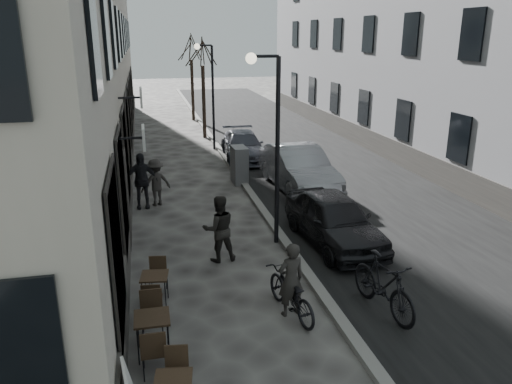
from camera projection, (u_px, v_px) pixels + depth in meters
name	position (u px, v px, depth m)	size (l,w,h in m)	color
ground	(369.00, 382.00, 8.29)	(120.00, 120.00, 0.00)	#33312F
road	(300.00, 154.00, 23.97)	(7.30, 60.00, 0.00)	black
kerb	(225.00, 157.00, 23.18)	(0.25, 60.00, 0.12)	slate
streetlamp_near	(271.00, 130.00, 12.87)	(0.90, 0.28, 5.09)	black
streetlamp_far	(209.00, 85.00, 24.02)	(0.90, 0.28, 5.09)	black
tree_near	(202.00, 51.00, 26.37)	(2.40, 2.40, 5.70)	black
tree_far	(191.00, 48.00, 31.94)	(2.40, 2.40, 5.70)	black
bistro_set_b	(153.00, 332.00, 8.88)	(0.63, 1.53, 0.91)	black
bistro_set_c	(155.00, 287.00, 10.56)	(0.63, 1.41, 0.81)	black
utility_cabinet	(239.00, 165.00, 19.14)	(0.52, 0.95, 1.42)	#5E5E60
bicycle	(291.00, 293.00, 10.17)	(0.64, 1.84, 0.96)	black
cyclist_rider	(291.00, 280.00, 10.07)	(0.58, 0.38, 1.58)	#272522
pedestrian_near	(219.00, 229.00, 12.51)	(0.84, 0.65, 1.72)	black
pedestrian_mid	(156.00, 182.00, 16.62)	(1.03, 0.59, 1.59)	#2C2926
pedestrian_far	(141.00, 181.00, 16.33)	(1.09, 0.45, 1.86)	black
car_near	(334.00, 219.00, 13.59)	(1.66, 4.12, 1.40)	black
car_mid	(298.00, 168.00, 18.32)	(1.70, 4.87, 1.60)	gray
car_far	(243.00, 146.00, 22.85)	(1.73, 4.26, 1.24)	#3A3B44
moped	(384.00, 285.00, 10.22)	(0.58, 2.05, 1.23)	black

